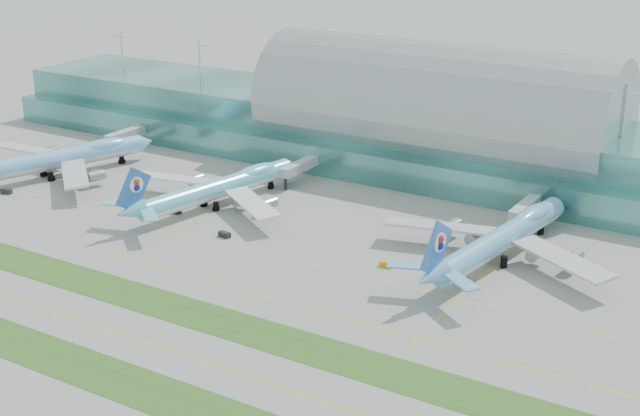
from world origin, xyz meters
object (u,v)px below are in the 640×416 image
Objects in this scene: terminal at (435,129)px; airliner_a at (58,158)px; airliner_c at (503,237)px; airliner_b at (219,187)px.

airliner_a is (-102.46, -71.02, -7.98)m from terminal.
terminal is 77.63m from airliner_c.
terminal reaches higher than airliner_a.
airliner_a is 149.78m from airliner_c.
airliner_c is (86.86, 4.90, 0.33)m from airliner_b.
airliner_a is 1.03× the size of airliner_b.
airliner_a reaches higher than airliner_c.
terminal is at bearing 54.15° from airliner_a.
terminal is 4.94× the size of airliner_b.
terminal is 4.78× the size of airliner_a.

